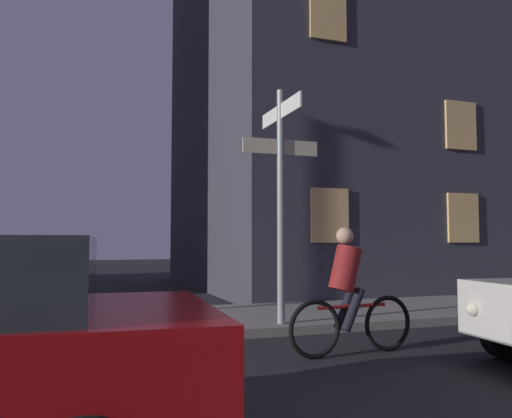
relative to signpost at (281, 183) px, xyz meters
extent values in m
cube|color=gray|center=(-1.10, 1.14, -2.29)|extent=(40.00, 2.96, 0.14)
cylinder|color=gray|center=(0.00, 0.00, -0.35)|extent=(0.12, 0.12, 3.73)
cube|color=white|center=(0.00, 0.00, 1.16)|extent=(0.03, 1.61, 0.24)
cube|color=beige|center=(0.00, 0.00, 0.59)|extent=(1.28, 0.03, 0.24)
cylinder|color=black|center=(1.91, -2.60, -2.04)|extent=(0.66, 0.27, 0.64)
sphere|color=#F9EFCC|center=(1.19, -2.84, -1.69)|extent=(0.16, 0.16, 0.16)
cylinder|color=black|center=(-2.92, -3.19, -2.04)|extent=(0.65, 0.26, 0.64)
torus|color=black|center=(0.79, -1.74, -2.00)|extent=(0.72, 0.12, 0.72)
torus|color=black|center=(-0.30, -1.83, -2.00)|extent=(0.72, 0.12, 0.72)
cylinder|color=red|center=(0.25, -1.79, -1.75)|extent=(1.00, 0.13, 0.04)
cylinder|color=maroon|center=(0.15, -1.79, -1.27)|extent=(0.48, 0.36, 0.61)
sphere|color=tan|center=(0.15, -1.79, -0.86)|extent=(0.22, 0.22, 0.22)
cylinder|color=black|center=(0.19, -1.70, -1.78)|extent=(0.35, 0.15, 0.55)
cylinder|color=black|center=(0.20, -1.88, -1.78)|extent=(0.35, 0.15, 0.55)
cube|color=#383842|center=(5.83, 7.43, 3.70)|extent=(10.87, 9.72, 12.12)
cube|color=#F2C672|center=(2.20, 2.54, -0.36)|extent=(0.90, 0.06, 1.20)
cube|color=#F2C672|center=(5.83, 2.54, -0.36)|extent=(0.90, 0.06, 1.20)
cube|color=#F2C672|center=(5.83, 2.54, 1.92)|extent=(0.90, 0.06, 1.20)
cube|color=#F2C672|center=(2.20, 2.54, 4.20)|extent=(0.90, 0.06, 1.20)
camera|label=1|loc=(-3.08, -7.56, -0.93)|focal=36.03mm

